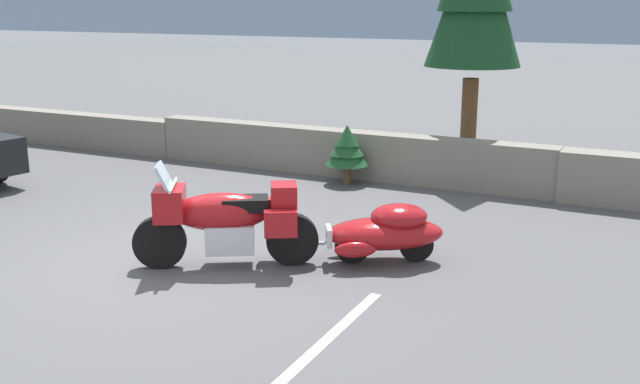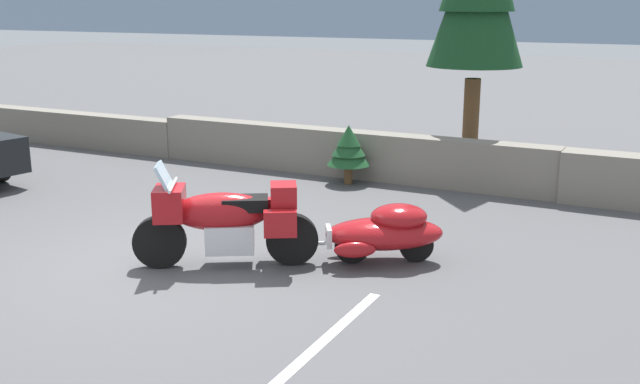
{
  "view_description": "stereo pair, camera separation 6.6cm",
  "coord_description": "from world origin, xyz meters",
  "views": [
    {
      "loc": [
        5.71,
        -7.03,
        3.23
      ],
      "look_at": [
        1.63,
        1.25,
        0.85
      ],
      "focal_mm": 41.51,
      "sensor_mm": 36.0,
      "label": 1
    },
    {
      "loc": [
        5.77,
        -7.0,
        3.23
      ],
      "look_at": [
        1.63,
        1.25,
        0.85
      ],
      "focal_mm": 41.51,
      "sensor_mm": 36.0,
      "label": 2
    }
  ],
  "objects": [
    {
      "name": "touring_motorcycle",
      "position": [
        0.77,
        0.34,
        0.62
      ],
      "size": [
        2.06,
        1.43,
        1.33
      ],
      "color": "black",
      "rests_on": "ground"
    },
    {
      "name": "ground_plane",
      "position": [
        0.0,
        0.0,
        0.0
      ],
      "size": [
        80.0,
        80.0,
        0.0
      ],
      "primitive_type": "plane",
      "color": "#4C4C4F"
    },
    {
      "name": "parking_stripe_marker",
      "position": [
        2.82,
        -1.5,
        0.0
      ],
      "size": [
        0.12,
        3.6,
        0.01
      ],
      "primitive_type": "cube",
      "color": "silver",
      "rests_on": "ground"
    },
    {
      "name": "car_shaped_trailer",
      "position": [
        2.5,
        1.37,
        0.41
      ],
      "size": [
        2.08,
        1.43,
        0.76
      ],
      "color": "black",
      "rests_on": "ground"
    },
    {
      "name": "stone_guard_wall",
      "position": [
        0.75,
        5.54,
        0.42
      ],
      "size": [
        24.0,
        0.54,
        0.88
      ],
      "color": "slate",
      "rests_on": "ground"
    },
    {
      "name": "pine_sapling_near",
      "position": [
        0.35,
        4.98,
        0.68
      ],
      "size": [
        0.78,
        0.78,
        1.08
      ],
      "color": "brown",
      "rests_on": "ground"
    }
  ]
}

